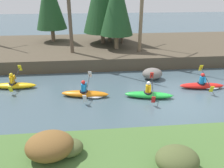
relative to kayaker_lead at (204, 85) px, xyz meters
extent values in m
plane|color=#425660|center=(-2.19, -1.84, -0.20)|extent=(90.00, 90.00, 0.00)
cube|color=#4C4233|center=(-2.19, 8.18, 0.28)|extent=(44.00, 9.50, 0.96)
cylinder|color=brown|center=(-10.50, 9.85, 1.35)|extent=(0.36, 0.36, 1.18)
cone|color=#1E4723|center=(-10.50, 9.85, 4.52)|extent=(2.81, 2.81, 5.15)
cylinder|color=brown|center=(-5.76, 8.53, 1.28)|extent=(0.36, 0.36, 1.05)
cylinder|color=brown|center=(-5.05, 9.28, 1.21)|extent=(0.36, 0.36, 0.91)
cylinder|color=#7A664C|center=(-4.71, 6.55, 1.34)|extent=(0.36, 0.36, 1.17)
cone|color=#1E4723|center=(-4.71, 6.55, 4.41)|extent=(2.73, 2.73, 4.95)
cylinder|color=brown|center=(-8.40, 5.59, 3.74)|extent=(0.28, 0.28, 5.96)
cylinder|color=brown|center=(-3.99, 8.36, 3.30)|extent=(0.28, 0.28, 5.09)
cylinder|color=#7A664C|center=(-2.95, 5.41, 3.69)|extent=(0.28, 0.28, 5.86)
ellipsoid|color=brown|center=(-8.29, -6.06, 0.99)|extent=(1.53, 1.28, 0.83)
ellipsoid|color=#4C562D|center=(-7.70, -6.01, 0.83)|extent=(0.92, 0.76, 0.50)
ellipsoid|color=#4C562D|center=(-4.46, -6.98, 0.93)|extent=(1.30, 1.09, 0.71)
ellipsoid|color=red|center=(-0.12, 0.01, -0.03)|extent=(2.74, 0.83, 0.34)
cone|color=red|center=(1.12, -0.10, -0.01)|extent=(0.37, 0.23, 0.20)
cylinder|color=black|center=(-0.17, 0.01, 0.12)|extent=(0.52, 0.52, 0.08)
cylinder|color=#1984CC|center=(-0.17, 0.01, 0.37)|extent=(0.32, 0.32, 0.42)
sphere|color=red|center=(-0.17, 0.01, 0.69)|extent=(0.25, 0.25, 0.23)
cylinder|color=#1984CC|center=(-0.05, 0.24, 0.45)|extent=(0.11, 0.23, 0.35)
cylinder|color=#1984CC|center=(-0.09, -0.23, 0.45)|extent=(0.11, 0.23, 0.35)
cylinder|color=black|center=(0.06, -0.01, 0.49)|extent=(0.20, 1.91, 0.65)
cube|color=yellow|center=(0.15, 0.94, 0.80)|extent=(0.21, 0.18, 0.41)
cube|color=yellow|center=(-0.02, -0.95, 0.18)|extent=(0.21, 0.18, 0.41)
ellipsoid|color=white|center=(0.43, -0.04, -0.11)|extent=(1.16, 0.79, 0.18)
ellipsoid|color=green|center=(-3.72, -0.92, -0.03)|extent=(2.76, 1.10, 0.34)
cone|color=green|center=(-2.50, -1.16, -0.01)|extent=(0.38, 0.26, 0.20)
cylinder|color=black|center=(-3.77, -0.91, 0.12)|extent=(0.56, 0.56, 0.08)
cylinder|color=yellow|center=(-3.77, -0.91, 0.37)|extent=(0.35, 0.35, 0.42)
sphere|color=white|center=(-3.77, -0.91, 0.69)|extent=(0.27, 0.27, 0.23)
cylinder|color=yellow|center=(-3.62, -0.69, 0.45)|extent=(0.13, 0.24, 0.35)
cylinder|color=yellow|center=(-3.71, -1.17, 0.45)|extent=(0.13, 0.24, 0.35)
cylinder|color=black|center=(-3.54, -0.95, 0.49)|extent=(0.40, 1.89, 0.65)
cube|color=red|center=(-3.36, -0.02, 0.80)|extent=(0.23, 0.19, 0.41)
cube|color=red|center=(-3.72, -1.89, 0.18)|extent=(0.23, 0.19, 0.41)
ellipsoid|color=orange|center=(-7.34, -0.43, -0.03)|extent=(2.76, 1.03, 0.34)
cone|color=orange|center=(-6.11, -0.63, -0.01)|extent=(0.38, 0.25, 0.20)
cylinder|color=black|center=(-7.39, -0.42, 0.12)|extent=(0.55, 0.55, 0.08)
cylinder|color=#1984CC|center=(-7.39, -0.42, 0.37)|extent=(0.34, 0.34, 0.42)
sphere|color=red|center=(-7.39, -0.42, 0.69)|extent=(0.26, 0.26, 0.23)
cylinder|color=#1984CC|center=(-7.25, -0.20, 0.45)|extent=(0.13, 0.24, 0.35)
cylinder|color=#1984CC|center=(-7.33, -0.68, 0.45)|extent=(0.13, 0.24, 0.35)
cylinder|color=black|center=(-7.16, -0.46, 0.49)|extent=(0.34, 1.89, 0.65)
cube|color=white|center=(-7.00, 0.48, 0.80)|extent=(0.22, 0.19, 0.41)
cube|color=white|center=(-7.31, -1.40, 0.18)|extent=(0.22, 0.19, 0.41)
ellipsoid|color=white|center=(-6.79, -0.52, -0.11)|extent=(1.20, 0.87, 0.18)
ellipsoid|color=yellow|center=(-11.75, 1.14, -0.03)|extent=(2.73, 0.75, 0.34)
cone|color=yellow|center=(-10.51, 1.07, -0.01)|extent=(0.36, 0.22, 0.20)
cylinder|color=black|center=(-11.80, 1.14, 0.12)|extent=(0.51, 0.51, 0.08)
cylinder|color=yellow|center=(-11.80, 1.14, 0.37)|extent=(0.32, 0.32, 0.42)
sphere|color=yellow|center=(-11.80, 1.14, 0.69)|extent=(0.24, 0.24, 0.23)
cylinder|color=yellow|center=(-11.68, 1.37, 0.45)|extent=(0.10, 0.23, 0.35)
cylinder|color=yellow|center=(-11.71, 0.89, 0.45)|extent=(0.10, 0.23, 0.35)
cylinder|color=black|center=(-11.57, 1.13, 0.49)|extent=(0.14, 1.91, 0.65)
cube|color=yellow|center=(-11.51, 2.08, 0.80)|extent=(0.21, 0.17, 0.41)
cube|color=yellow|center=(-11.62, 0.18, 0.18)|extent=(0.21, 0.17, 0.41)
ellipsoid|color=slate|center=(-2.79, 1.77, 0.19)|extent=(1.36, 1.06, 0.77)
camera|label=1|loc=(-6.85, -11.74, 5.59)|focal=35.00mm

